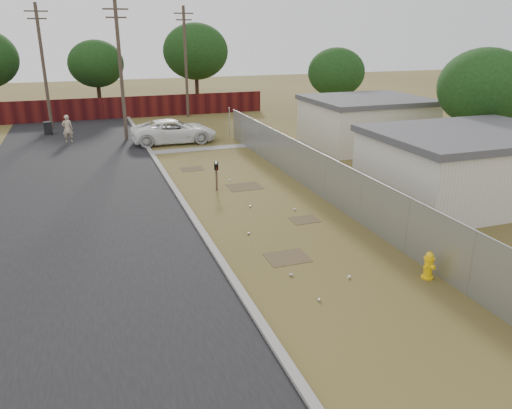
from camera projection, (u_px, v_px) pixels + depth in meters
name	position (u px, v px, depth m)	size (l,w,h in m)	color
ground	(259.00, 207.00, 21.37)	(120.00, 120.00, 0.00)	brown
street	(88.00, 173.00, 26.42)	(15.10, 60.00, 0.12)	black
chainlink_fence	(316.00, 176.00, 22.99)	(0.10, 27.06, 2.02)	#989AA0
privacy_fence	(90.00, 109.00, 41.44)	(30.00, 0.12, 1.80)	#4D1210
utility_poles	(120.00, 65.00, 37.05)	(12.60, 8.24, 9.00)	#493D31
houses	(410.00, 141.00, 26.66)	(9.30, 17.24, 3.10)	beige
horizon_trees	(173.00, 62.00, 41.05)	(33.32, 31.94, 7.78)	#342217
fire_hydrant	(429.00, 266.00, 15.18)	(0.46, 0.46, 0.91)	yellow
mailbox	(216.00, 168.00, 23.34)	(0.32, 0.58, 1.33)	brown
pickup_truck	(174.00, 131.00, 33.22)	(2.57, 5.58, 1.55)	white
pedestrian	(68.00, 129.00, 33.16)	(0.68, 0.45, 1.86)	#BEA88B
trash_bin	(48.00, 128.00, 35.90)	(0.61, 0.66, 0.92)	black
scattered_litter	(277.00, 232.00, 18.68)	(2.78, 12.21, 0.07)	white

